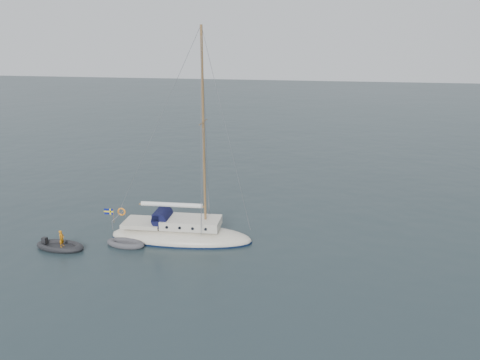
# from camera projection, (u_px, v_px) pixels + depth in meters

# --- Properties ---
(ground) EXTENTS (300.00, 300.00, 0.00)m
(ground) POSITION_uv_depth(u_px,v_px,m) (230.00, 241.00, 32.33)
(ground) COLOR black
(ground) RESTS_ON ground
(sailboat) EXTENTS (10.46, 3.13, 14.90)m
(sailboat) POSITION_uv_depth(u_px,v_px,m) (181.00, 224.00, 32.25)
(sailboat) COLOR beige
(sailboat) RESTS_ON ground
(dinghy) EXTENTS (2.76, 1.25, 0.40)m
(dinghy) POSITION_uv_depth(u_px,v_px,m) (126.00, 243.00, 31.49)
(dinghy) COLOR #454448
(dinghy) RESTS_ON ground
(rib) EXTENTS (3.45, 1.57, 1.33)m
(rib) POSITION_uv_depth(u_px,v_px,m) (60.00, 246.00, 31.05)
(rib) COLOR black
(rib) RESTS_ON ground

